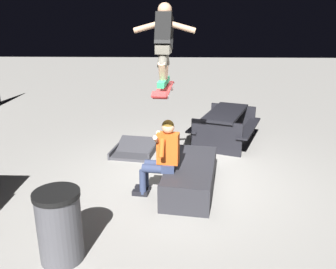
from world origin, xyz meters
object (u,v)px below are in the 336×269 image
trash_bin (60,226)px  kicker_ramp (134,151)px  skateboard (164,90)px  person_sitting_on_ledge (162,155)px  skater_airborne (164,40)px  picnic_table_back (225,122)px  ledge_box_main (191,176)px

trash_bin → kicker_ramp: bearing=-7.2°
skateboard → person_sitting_on_ledge: bearing=15.0°
skater_airborne → picnic_table_back: 3.60m
ledge_box_main → skater_airborne: (-0.35, 0.43, 2.25)m
picnic_table_back → skater_airborne: bearing=154.6°
kicker_ramp → person_sitting_on_ledge: bearing=-159.8°
picnic_table_back → trash_bin: 4.92m
skateboard → trash_bin: size_ratio=1.15×
kicker_ramp → trash_bin: trash_bin is taller
skater_airborne → trash_bin: bearing=142.7°
skater_airborne → picnic_table_back: size_ratio=0.54×
person_sitting_on_ledge → picnic_table_back: (2.60, -1.34, -0.21)m
ledge_box_main → person_sitting_on_ledge: bearing=116.2°
picnic_table_back → trash_bin: size_ratio=2.30×
person_sitting_on_ledge → skateboard: 1.10m
skater_airborne → trash_bin: skater_airborne is taller
skater_airborne → ledge_box_main: bearing=-50.7°
trash_bin → picnic_table_back: bearing=-30.0°
skateboard → picnic_table_back: bearing=-25.0°
kicker_ramp → picnic_table_back: 2.20m
skater_airborne → person_sitting_on_ledge: bearing=24.2°
person_sitting_on_ledge → kicker_ramp: person_sitting_on_ledge is taller
kicker_ramp → trash_bin: (-3.51, 0.45, 0.40)m
skateboard → picnic_table_back: 3.32m
person_sitting_on_ledge → skateboard: (-0.17, -0.05, 1.08)m
trash_bin → ledge_box_main: bearing=-40.2°
ledge_box_main → skater_airborne: bearing=129.3°
ledge_box_main → kicker_ramp: 1.99m
person_sitting_on_ledge → picnic_table_back: 2.93m
person_sitting_on_ledge → trash_bin: size_ratio=1.43×
person_sitting_on_ledge → skater_airborne: bearing=-155.8°
ledge_box_main → picnic_table_back: 2.53m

